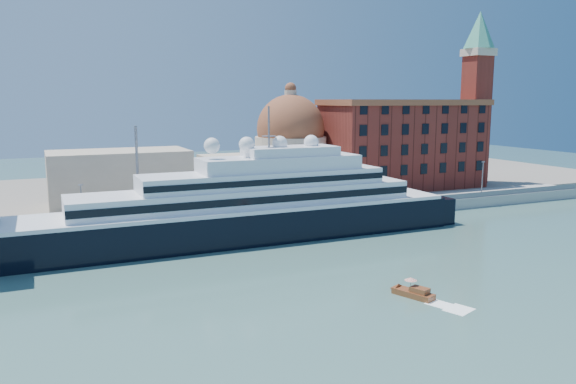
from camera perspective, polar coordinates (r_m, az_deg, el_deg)
name	(u,v)px	position (r m, az deg, el deg)	size (l,w,h in m)	color
ground	(317,272)	(83.46, 2.97, -8.14)	(400.00, 400.00, 0.00)	#396361
quay	(240,220)	(113.47, -4.87, -2.82)	(180.00, 10.00, 2.50)	gray
land	(189,191)	(152.20, -9.99, 0.07)	(260.00, 72.00, 2.00)	slate
quay_fence	(248,215)	(108.94, -4.10, -2.33)	(180.00, 0.10, 1.20)	slate
superyacht	(223,215)	(100.33, -6.65, -2.36)	(93.78, 13.00, 28.03)	black
water_taxi	(414,292)	(74.90, 12.71, -9.92)	(3.66, 5.79, 2.61)	maroon
warehouse	(403,143)	(151.75, 11.62, 4.86)	(43.00, 19.00, 23.25)	maroon
campanile	(477,87)	(166.55, 18.62, 10.10)	(8.40, 8.40, 47.00)	maroon
church	(232,160)	(136.21, -5.70, 3.30)	(66.00, 18.00, 25.50)	beige
lamp_posts	(179,182)	(106.86, -11.05, 0.97)	(120.80, 2.40, 18.00)	slate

